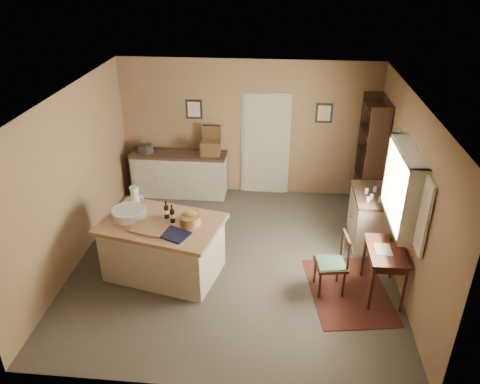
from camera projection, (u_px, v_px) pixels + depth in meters
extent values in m
plane|color=#5F5549|center=(235.00, 260.00, 7.59)|extent=(5.00, 5.00, 0.00)
cube|color=olive|center=(248.00, 129.00, 9.16)|extent=(5.00, 0.10, 2.70)
cube|color=olive|center=(209.00, 297.00, 4.75)|extent=(5.00, 0.10, 2.70)
cube|color=olive|center=(73.00, 179.00, 7.17)|extent=(0.10, 5.00, 2.70)
cube|color=olive|center=(406.00, 193.00, 6.75)|extent=(0.10, 5.00, 2.70)
plane|color=silver|center=(234.00, 97.00, 6.33)|extent=(5.00, 5.00, 0.00)
cube|color=#B8B799|center=(265.00, 144.00, 9.25)|extent=(0.97, 0.06, 2.11)
cube|color=black|center=(194.00, 109.00, 9.06)|extent=(0.32, 0.02, 0.38)
cube|color=beige|center=(194.00, 109.00, 9.05)|extent=(0.24, 0.01, 0.30)
cube|color=black|center=(324.00, 113.00, 8.85)|extent=(0.32, 0.02, 0.38)
cube|color=beige|center=(324.00, 113.00, 8.84)|extent=(0.24, 0.01, 0.30)
cube|color=#B4A98E|center=(397.00, 220.00, 6.74)|extent=(0.25, 1.32, 0.06)
cube|color=#B4A98E|center=(409.00, 152.00, 6.25)|extent=(0.25, 1.32, 0.06)
cube|color=white|center=(412.00, 187.00, 6.48)|extent=(0.01, 1.20, 1.00)
cube|color=#B4A98E|center=(424.00, 217.00, 5.76)|extent=(0.04, 0.35, 1.00)
cube|color=#B4A98E|center=(397.00, 163.00, 7.21)|extent=(0.04, 0.35, 1.00)
cube|color=#B4A98E|center=(164.00, 249.00, 7.11)|extent=(1.80, 1.35, 0.85)
cube|color=#AE7E57|center=(161.00, 224.00, 6.90)|extent=(1.95, 1.50, 0.06)
cylinder|color=white|center=(129.00, 213.00, 7.02)|extent=(0.51, 0.51, 0.11)
cube|color=#AE7E57|center=(149.00, 228.00, 6.71)|extent=(0.57, 0.46, 0.03)
cube|color=black|center=(175.00, 235.00, 6.57)|extent=(0.50, 0.46, 0.02)
cylinder|color=olive|center=(190.00, 220.00, 6.80)|extent=(0.30, 0.30, 0.14)
cylinder|color=black|center=(166.00, 209.00, 6.93)|extent=(0.07, 0.07, 0.29)
cylinder|color=black|center=(172.00, 214.00, 6.83)|extent=(0.07, 0.07, 0.29)
cube|color=#B4A98E|center=(180.00, 175.00, 9.44)|extent=(1.86, 0.51, 0.85)
cube|color=#332319|center=(178.00, 154.00, 9.23)|extent=(1.90, 0.54, 0.05)
cube|color=#533A1E|center=(211.00, 148.00, 9.10)|extent=(0.37, 0.28, 0.28)
cylinder|color=#59544F|center=(146.00, 148.00, 9.23)|extent=(0.32, 0.32, 0.18)
cube|color=#461E14|center=(348.00, 291.00, 6.90)|extent=(1.34, 1.75, 0.01)
cube|color=#34130D|center=(387.00, 251.00, 6.52)|extent=(0.51, 0.84, 0.03)
cube|color=#34130D|center=(386.00, 255.00, 6.55)|extent=(0.45, 0.78, 0.10)
cube|color=silver|center=(383.00, 249.00, 6.52)|extent=(0.22, 0.30, 0.01)
cylinder|color=black|center=(391.00, 239.00, 6.70)|extent=(0.05, 0.05, 0.05)
cylinder|color=#34130D|center=(372.00, 289.00, 6.39)|extent=(0.04, 0.04, 0.72)
cylinder|color=#34130D|center=(404.00, 291.00, 6.35)|extent=(0.04, 0.04, 0.72)
cylinder|color=#34130D|center=(364.00, 257.00, 7.05)|extent=(0.04, 0.04, 0.72)
cylinder|color=#34130D|center=(393.00, 258.00, 7.02)|extent=(0.04, 0.04, 0.72)
cube|color=#B4A98E|center=(369.00, 218.00, 7.93)|extent=(0.55, 0.99, 0.85)
cube|color=#332319|center=(372.00, 195.00, 7.72)|extent=(0.58, 1.03, 0.05)
cylinder|color=silver|center=(372.00, 195.00, 7.56)|extent=(0.24, 0.24, 0.09)
cube|color=#311B13|center=(375.00, 168.00, 8.14)|extent=(0.37, 0.04, 2.19)
cube|color=#311B13|center=(367.00, 148.00, 8.98)|extent=(0.37, 0.04, 2.19)
cube|color=#311B13|center=(380.00, 158.00, 8.54)|extent=(0.02, 0.98, 2.19)
cube|color=#311B13|center=(364.00, 207.00, 9.04)|extent=(0.37, 0.94, 0.03)
cube|color=#311B13|center=(367.00, 181.00, 8.79)|extent=(0.37, 0.94, 0.03)
cube|color=#311B13|center=(371.00, 155.00, 8.53)|extent=(0.37, 0.94, 0.03)
cube|color=#311B13|center=(374.00, 132.00, 8.33)|extent=(0.37, 0.94, 0.03)
cube|color=#311B13|center=(378.00, 108.00, 8.13)|extent=(0.37, 0.94, 0.03)
cylinder|color=white|center=(371.00, 152.00, 8.51)|extent=(0.12, 0.12, 0.11)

